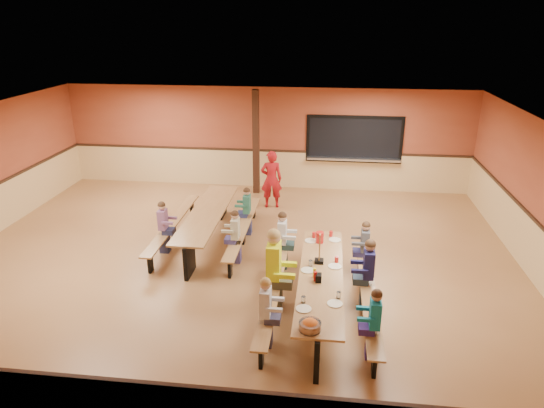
# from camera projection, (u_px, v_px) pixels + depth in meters

# --- Properties ---
(ground) EXTENTS (12.00, 12.00, 0.00)m
(ground) POSITION_uv_depth(u_px,v_px,m) (235.00, 262.00, 10.30)
(ground) COLOR brown
(ground) RESTS_ON ground
(room_envelope) EXTENTS (12.04, 10.04, 3.02)m
(room_envelope) POSITION_uv_depth(u_px,v_px,m) (234.00, 232.00, 10.05)
(room_envelope) COLOR #9A472D
(room_envelope) RESTS_ON ground
(kitchen_pass_through) EXTENTS (2.78, 0.28, 1.38)m
(kitchen_pass_through) POSITION_uv_depth(u_px,v_px,m) (354.00, 141.00, 14.07)
(kitchen_pass_through) COLOR black
(kitchen_pass_through) RESTS_ON ground
(structural_post) EXTENTS (0.18, 0.18, 3.00)m
(structural_post) POSITION_uv_depth(u_px,v_px,m) (256.00, 143.00, 13.86)
(structural_post) COLOR black
(structural_post) RESTS_ON ground
(cafeteria_table_main) EXTENTS (1.91, 3.70, 0.74)m
(cafeteria_table_main) POSITION_uv_depth(u_px,v_px,m) (321.00, 285.00, 8.40)
(cafeteria_table_main) COLOR #996A3C
(cafeteria_table_main) RESTS_ON ground
(cafeteria_table_second) EXTENTS (1.91, 3.70, 0.74)m
(cafeteria_table_second) POSITION_uv_depth(u_px,v_px,m) (208.00, 220.00, 11.06)
(cafeteria_table_second) COLOR #996A3C
(cafeteria_table_second) RESTS_ON ground
(seated_child_white_left) EXTENTS (0.36, 0.29, 1.19)m
(seated_child_white_left) POSITION_uv_depth(u_px,v_px,m) (266.00, 313.00, 7.50)
(seated_child_white_left) COLOR silver
(seated_child_white_left) RESTS_ON ground
(seated_adult_yellow) EXTENTS (0.51, 0.41, 1.49)m
(seated_adult_yellow) POSITION_uv_depth(u_px,v_px,m) (274.00, 270.00, 8.45)
(seated_adult_yellow) COLOR #E3F316
(seated_adult_yellow) RESTS_ON ground
(seated_child_grey_left) EXTENTS (0.38, 0.31, 1.22)m
(seated_child_grey_left) POSITION_uv_depth(u_px,v_px,m) (282.00, 241.00, 9.87)
(seated_child_grey_left) COLOR silver
(seated_child_grey_left) RESTS_ON ground
(seated_child_teal_right) EXTENTS (0.35, 0.28, 1.17)m
(seated_child_teal_right) POSITION_uv_depth(u_px,v_px,m) (374.00, 325.00, 7.22)
(seated_child_teal_right) COLOR #147994
(seated_child_teal_right) RESTS_ON ground
(seated_child_navy_right) EXTENTS (0.40, 0.33, 1.27)m
(seated_child_navy_right) POSITION_uv_depth(u_px,v_px,m) (368.00, 273.00, 8.56)
(seated_child_navy_right) COLOR #1A194D
(seated_child_navy_right) RESTS_ON ground
(seated_child_char_right) EXTENTS (0.34, 0.28, 1.16)m
(seated_child_char_right) POSITION_uv_depth(u_px,v_px,m) (364.00, 249.00, 9.57)
(seated_child_char_right) COLOR #474951
(seated_child_char_right) RESTS_ON ground
(seated_child_purple_sec) EXTENTS (0.35, 0.29, 1.17)m
(seated_child_purple_sec) POSITION_uv_depth(u_px,v_px,m) (163.00, 228.00, 10.55)
(seated_child_purple_sec) COLOR #7F5077
(seated_child_purple_sec) RESTS_ON ground
(seated_child_green_sec) EXTENTS (0.34, 0.28, 1.15)m
(seated_child_green_sec) POSITION_uv_depth(u_px,v_px,m) (247.00, 211.00, 11.44)
(seated_child_green_sec) COLOR #2B6753
(seated_child_green_sec) RESTS_ON ground
(seated_child_tan_sec) EXTENTS (0.34, 0.28, 1.15)m
(seated_child_tan_sec) POSITION_uv_depth(u_px,v_px,m) (236.00, 237.00, 10.11)
(seated_child_tan_sec) COLOR beige
(seated_child_tan_sec) RESTS_ON ground
(standing_woman) EXTENTS (0.63, 0.47, 1.58)m
(standing_woman) POSITION_uv_depth(u_px,v_px,m) (271.00, 179.00, 13.02)
(standing_woman) COLOR #A71318
(standing_woman) RESTS_ON ground
(punch_pitcher) EXTENTS (0.16, 0.16, 0.22)m
(punch_pitcher) POSITION_uv_depth(u_px,v_px,m) (320.00, 237.00, 9.46)
(punch_pitcher) COLOR red
(punch_pitcher) RESTS_ON cafeteria_table_main
(chip_bowl) EXTENTS (0.32, 0.32, 0.15)m
(chip_bowl) POSITION_uv_depth(u_px,v_px,m) (310.00, 325.00, 6.82)
(chip_bowl) COLOR orange
(chip_bowl) RESTS_ON cafeteria_table_main
(napkin_dispenser) EXTENTS (0.10, 0.14, 0.13)m
(napkin_dispenser) POSITION_uv_depth(u_px,v_px,m) (319.00, 278.00, 8.08)
(napkin_dispenser) COLOR black
(napkin_dispenser) RESTS_ON cafeteria_table_main
(condiment_mustard) EXTENTS (0.06, 0.06, 0.17)m
(condiment_mustard) POSITION_uv_depth(u_px,v_px,m) (314.00, 273.00, 8.20)
(condiment_mustard) COLOR yellow
(condiment_mustard) RESTS_ON cafeteria_table_main
(condiment_ketchup) EXTENTS (0.06, 0.06, 0.17)m
(condiment_ketchup) POSITION_uv_depth(u_px,v_px,m) (315.00, 276.00, 8.09)
(condiment_ketchup) COLOR #B2140F
(condiment_ketchup) RESTS_ON cafeteria_table_main
(table_paddle) EXTENTS (0.16, 0.16, 0.56)m
(table_paddle) POSITION_uv_depth(u_px,v_px,m) (319.00, 256.00, 8.67)
(table_paddle) COLOR black
(table_paddle) RESTS_ON cafeteria_table_main
(place_settings) EXTENTS (0.65, 3.30, 0.11)m
(place_settings) POSITION_uv_depth(u_px,v_px,m) (321.00, 272.00, 8.30)
(place_settings) COLOR beige
(place_settings) RESTS_ON cafeteria_table_main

